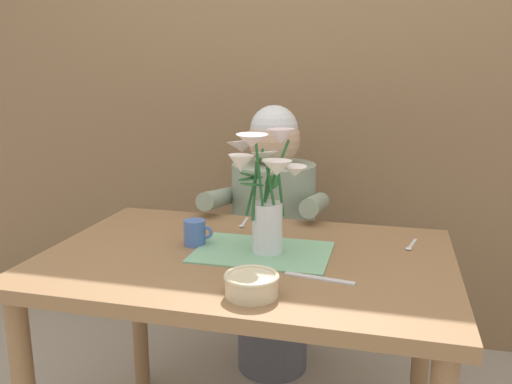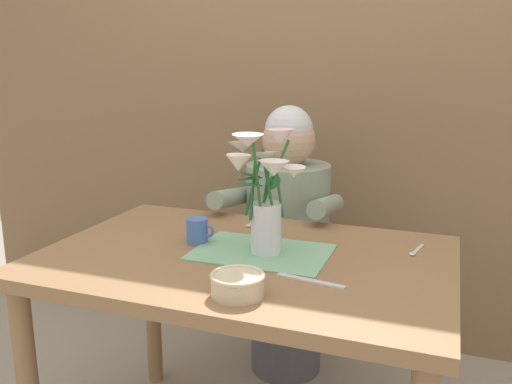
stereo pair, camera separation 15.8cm
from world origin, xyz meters
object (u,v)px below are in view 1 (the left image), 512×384
ceramic_bowl (252,284)px  flower_vase (265,184)px  seated_person (273,244)px  dinner_knife (319,278)px  tea_cup (195,233)px

ceramic_bowl → flower_vase: bearing=97.5°
seated_person → dinner_knife: seated_person is taller
seated_person → dinner_knife: 0.82m
tea_cup → flower_vase: bearing=-5.3°
dinner_knife → flower_vase: bearing=148.3°
ceramic_bowl → dinner_knife: bearing=44.2°
flower_vase → dinner_knife: bearing=-40.1°
dinner_knife → tea_cup: size_ratio=2.04×
flower_vase → ceramic_bowl: size_ratio=2.71×
flower_vase → tea_cup: 0.28m
seated_person → tea_cup: seated_person is taller
flower_vase → ceramic_bowl: bearing=-82.5°
dinner_knife → tea_cup: bearing=165.1°
dinner_knife → tea_cup: 0.45m
flower_vase → ceramic_bowl: 0.35m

